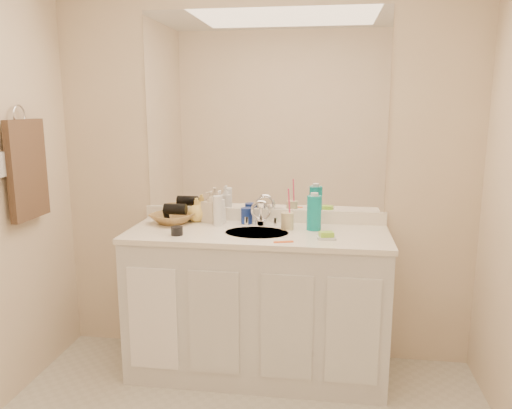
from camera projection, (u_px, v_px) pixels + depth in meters
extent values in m
cube|color=beige|center=(264.00, 171.00, 3.10)|extent=(2.60, 0.02, 2.40)
cube|color=silver|center=(257.00, 305.00, 2.98)|extent=(1.50, 0.55, 0.85)
cube|color=white|center=(257.00, 234.00, 2.90)|extent=(1.52, 0.57, 0.03)
cube|color=white|center=(263.00, 215.00, 3.14)|extent=(1.52, 0.03, 0.08)
cylinder|color=beige|center=(257.00, 234.00, 2.88)|extent=(0.37, 0.37, 0.02)
cylinder|color=silver|center=(261.00, 216.00, 3.04)|extent=(0.02, 0.02, 0.11)
cube|color=white|center=(264.00, 112.00, 3.02)|extent=(1.48, 0.01, 1.20)
cylinder|color=navy|center=(247.00, 216.00, 3.08)|extent=(0.09, 0.09, 0.10)
cylinder|color=beige|center=(287.00, 221.00, 2.94)|extent=(0.08, 0.08, 0.10)
cylinder|color=#F54070|center=(289.00, 204.00, 2.92)|extent=(0.02, 0.04, 0.19)
cylinder|color=#0D99A1|center=(314.00, 213.00, 2.92)|extent=(0.11, 0.11, 0.20)
cube|color=silver|center=(326.00, 238.00, 2.74)|extent=(0.11, 0.09, 0.01)
cube|color=#99E337|center=(326.00, 234.00, 2.74)|extent=(0.09, 0.07, 0.03)
cube|color=#EC5418|center=(284.00, 242.00, 2.67)|extent=(0.11, 0.05, 0.00)
cylinder|color=black|center=(177.00, 231.00, 2.81)|extent=(0.08, 0.08, 0.05)
cylinder|color=white|center=(218.00, 211.00, 3.02)|extent=(0.06, 0.06, 0.18)
imported|color=white|center=(220.00, 207.00, 3.08)|extent=(0.08, 0.08, 0.21)
imported|color=beige|center=(211.00, 206.00, 3.12)|extent=(0.12, 0.12, 0.20)
imported|color=#F7D060|center=(197.00, 210.00, 3.13)|extent=(0.12, 0.12, 0.15)
imported|color=olive|center=(173.00, 218.00, 3.09)|extent=(0.34, 0.34, 0.06)
cylinder|color=black|center=(175.00, 209.00, 3.08)|extent=(0.14, 0.07, 0.07)
torus|color=silver|center=(19.00, 115.00, 2.70)|extent=(0.01, 0.11, 0.11)
cube|color=#302219|center=(27.00, 170.00, 2.76)|extent=(0.04, 0.32, 0.55)
cube|color=silver|center=(0.00, 165.00, 2.55)|extent=(0.01, 0.08, 0.13)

